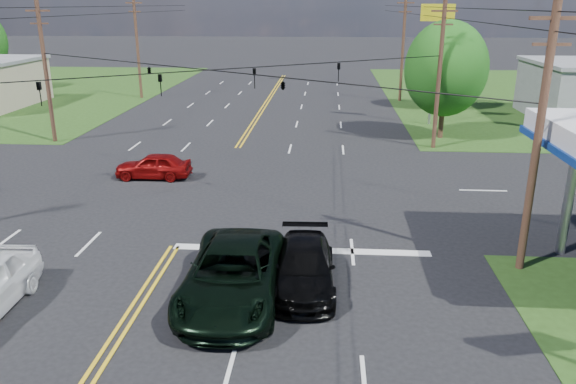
# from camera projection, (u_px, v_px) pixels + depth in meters

# --- Properties ---
(ground) EXTENTS (280.00, 280.00, 0.00)m
(ground) POSITION_uv_depth(u_px,v_px,m) (214.00, 185.00, 29.76)
(ground) COLOR black
(ground) RESTS_ON ground
(stop_bar) EXTENTS (10.00, 0.50, 0.02)m
(stop_bar) POSITION_uv_depth(u_px,v_px,m) (301.00, 250.00, 21.86)
(stop_bar) COLOR silver
(stop_bar) RESTS_ON ground
(pole_se) EXTENTS (1.60, 0.28, 9.50)m
(pole_se) POSITION_uv_depth(u_px,v_px,m) (538.00, 136.00, 18.81)
(pole_se) COLOR #43291C
(pole_se) RESTS_ON ground
(pole_nw) EXTENTS (1.60, 0.28, 9.50)m
(pole_nw) POSITION_uv_depth(u_px,v_px,m) (46.00, 70.00, 37.57)
(pole_nw) COLOR #43291C
(pole_nw) RESTS_ON ground
(pole_ne) EXTENTS (1.60, 0.28, 9.50)m
(pole_ne) POSITION_uv_depth(u_px,v_px,m) (439.00, 73.00, 35.83)
(pole_ne) COLOR #43291C
(pole_ne) RESTS_ON ground
(pole_left_far) EXTENTS (1.60, 0.28, 10.00)m
(pole_left_far) POSITION_uv_depth(u_px,v_px,m) (137.00, 46.00, 55.45)
(pole_left_far) COLOR #43291C
(pole_left_far) RESTS_ON ground
(pole_right_far) EXTENTS (1.60, 0.28, 10.00)m
(pole_right_far) POSITION_uv_depth(u_px,v_px,m) (403.00, 47.00, 53.71)
(pole_right_far) COLOR #43291C
(pole_right_far) RESTS_ON ground
(span_wire_signals) EXTENTS (26.00, 18.00, 1.13)m
(span_wire_signals) POSITION_uv_depth(u_px,v_px,m) (209.00, 70.00, 27.84)
(span_wire_signals) COLOR black
(span_wire_signals) RESTS_ON ground
(power_lines) EXTENTS (26.04, 100.00, 0.64)m
(power_lines) POSITION_uv_depth(u_px,v_px,m) (197.00, 16.00, 25.12)
(power_lines) COLOR black
(power_lines) RESTS_ON ground
(tree_right_a) EXTENTS (5.70, 5.70, 8.18)m
(tree_right_a) POSITION_uv_depth(u_px,v_px,m) (446.00, 69.00, 38.61)
(tree_right_a) COLOR #43291C
(tree_right_a) RESTS_ON ground
(tree_right_b) EXTENTS (4.94, 4.94, 7.09)m
(tree_right_b) POSITION_uv_depth(u_px,v_px,m) (447.00, 62.00, 50.00)
(tree_right_b) COLOR #43291C
(tree_right_b) RESTS_ON ground
(pickup_dkgreen) EXTENTS (3.02, 6.49, 1.80)m
(pickup_dkgreen) POSITION_uv_depth(u_px,v_px,m) (233.00, 274.00, 17.96)
(pickup_dkgreen) COLOR black
(pickup_dkgreen) RESTS_ON ground
(suv_black) EXTENTS (2.19, 5.03, 1.44)m
(suv_black) POSITION_uv_depth(u_px,v_px,m) (304.00, 267.00, 18.86)
(suv_black) COLOR black
(suv_black) RESTS_ON ground
(sedan_red) EXTENTS (4.12, 1.69, 1.40)m
(sedan_red) POSITION_uv_depth(u_px,v_px,m) (153.00, 166.00, 30.72)
(sedan_red) COLOR maroon
(sedan_red) RESTS_ON ground
(polesign_ne) EXTENTS (2.49, 0.84, 9.12)m
(polesign_ne) POSITION_uv_depth(u_px,v_px,m) (436.00, 30.00, 42.43)
(polesign_ne) COLOR #A5A5AA
(polesign_ne) RESTS_ON ground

